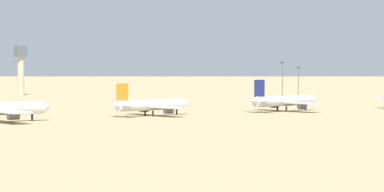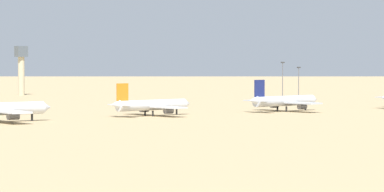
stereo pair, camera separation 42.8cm
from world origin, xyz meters
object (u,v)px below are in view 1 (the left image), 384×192
Objects in this scene: parked_jet_orange_3 at (151,105)px; control_tower at (21,66)px; parked_jet_navy_4 at (284,101)px; light_pole_mid at (282,78)px; light_pole_west at (298,81)px.

control_tower reaches higher than parked_jet_orange_3.
parked_jet_navy_4 is 2.03× the size of light_pole_mid.
parked_jet_navy_4 is 99.85m from light_pole_west.
parked_jet_orange_3 is at bearing -147.92° from light_pole_west.
light_pole_west is at bearing -27.40° from light_pole_mid.
light_pole_mid is (76.65, -113.16, -5.07)m from control_tower.
control_tower reaches higher than light_pole_mid.
light_pole_mid is at bearing 26.62° from parked_jet_orange_3.
light_pole_west is at bearing 39.73° from parked_jet_navy_4.
parked_jet_orange_3 is 194.44m from control_tower.
control_tower is 143.21m from light_pole_west.
light_pole_mid is (-6.42, 3.33, 1.15)m from light_pole_west.
light_pole_mid is at bearing 152.60° from light_pole_west.
light_pole_west is 0.87× the size of light_pole_mid.
parked_jet_navy_4 is at bearing -84.70° from control_tower.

